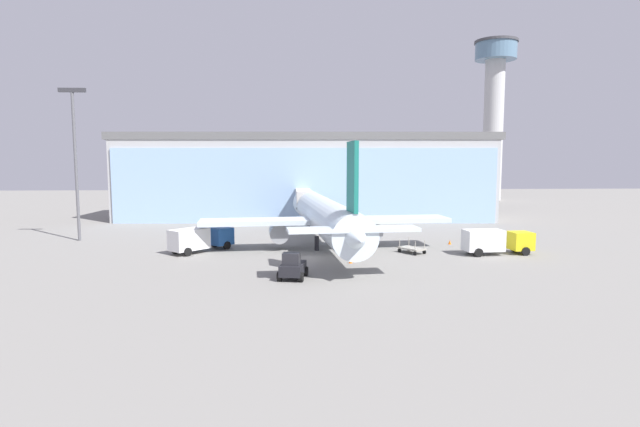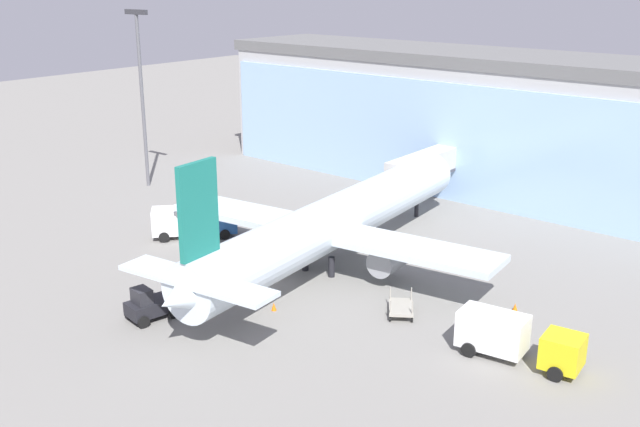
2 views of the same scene
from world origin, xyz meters
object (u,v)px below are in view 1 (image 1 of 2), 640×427
Objects in this scene: airplane at (325,216)px; safety_cone_wingtip at (450,242)px; fuel_truck at (495,241)px; baggage_cart at (412,249)px; control_tower at (494,102)px; apron_light_mast at (75,151)px; safety_cone_nose at (351,260)px; pushback_tug at (293,267)px; catering_truck at (200,238)px; jet_bridge at (303,198)px.

airplane is 15.33m from safety_cone_wingtip.
baggage_cart is at bearing 167.42° from fuel_truck.
control_tower is 97.81m from apron_light_mast.
fuel_truck is at bearing 13.08° from safety_cone_nose.
pushback_tug reaches higher than safety_cone_nose.
catering_truck is at bearing -27.62° from apron_light_mast.
fuel_truck is (47.85, -11.77, -9.57)m from apron_light_mast.
control_tower is at bearing -61.23° from baggage_cart.
control_tower is 70.77× the size of safety_cone_nose.
baggage_cart is (22.87, -2.05, -0.97)m from catering_truck.
fuel_truck is 16.26m from safety_cone_nose.
baggage_cart is at bearing -117.70° from control_tower.
pushback_tug is at bearing -39.14° from apron_light_mast.
safety_cone_wingtip is (13.00, 10.16, 0.00)m from safety_cone_nose.
safety_cone_nose is (15.70, -6.89, -1.19)m from catering_truck.
safety_cone_nose and safety_cone_wingtip have the same top height.
apron_light_mast is 0.49× the size of airplane.
apron_light_mast is 33.79× the size of safety_cone_wingtip.
apron_light_mast is 2.49× the size of fuel_truck.
catering_truck is 1.95× the size of pushback_tug.
control_tower reaches higher than pushback_tug.
airplane is (2.06, -19.06, -0.67)m from jet_bridge.
catering_truck reaches higher than safety_cone_wingtip.
baggage_cart is (-8.63, 1.17, -0.97)m from fuel_truck.
apron_light_mast is (-28.04, -12.87, 6.81)m from jet_bridge.
catering_truck is at bearing 169.31° from fuel_truck.
pushback_tug is at bearing -160.37° from fuel_truck.
jet_bridge reaches higher than pushback_tug.
safety_cone_wingtip is at bearing -81.17° from baggage_cart.
apron_light_mast is at bearing 161.32° from fuel_truck.
safety_cone_wingtip is at bearing -6.69° from apron_light_mast.
pushback_tug is at bearing 176.72° from jet_bridge.
safety_cone_nose is (32.05, -15.44, -10.76)m from apron_light_mast.
apron_light_mast reaches higher than baggage_cart.
jet_bridge is at bearing 1.05° from airplane.
catering_truck is 0.91× the size of fuel_truck.
catering_truck is at bearing 51.36° from baggage_cart.
pushback_tug is 24.70m from safety_cone_wingtip.
safety_cone_nose is at bearing -142.00° from safety_cone_wingtip.
safety_cone_nose is at bearing -172.55° from jet_bridge.
jet_bridge is 4.19× the size of pushback_tug.
catering_truck and fuel_truck have the same top height.
control_tower reaches higher than safety_cone_nose.
fuel_truck is (19.80, -24.64, -2.76)m from jet_bridge.
baggage_cart is at bearing -51.76° from catering_truck.
safety_cone_nose is at bearing -25.72° from apron_light_mast.
fuel_truck is at bearing -13.82° from apron_light_mast.
control_tower is at bearing -20.29° from pushback_tug.
safety_cone_wingtip is (45.05, -5.28, -10.76)m from apron_light_mast.
airplane reaches higher than safety_cone_wingtip.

